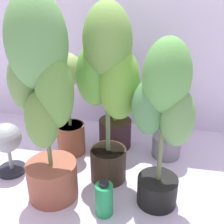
{
  "coord_description": "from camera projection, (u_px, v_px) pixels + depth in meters",
  "views": [
    {
      "loc": [
        0.29,
        -1.27,
        1.1
      ],
      "look_at": [
        0.0,
        0.2,
        0.41
      ],
      "focal_mm": 44.22,
      "sensor_mm": 36.0,
      "label": 1
    }
  ],
  "objects": [
    {
      "name": "potted_plant_back_left",
      "position": [
        67.0,
        103.0,
        1.85
      ],
      "size": [
        0.29,
        0.27,
        0.72
      ],
      "color": "#965237",
      "rests_on": "ground"
    },
    {
      "name": "mylar_back_wall",
      "position": [
        129.0,
        0.0,
        1.99
      ],
      "size": [
        3.2,
        0.01,
        2.0
      ],
      "primitive_type": "cube",
      "color": "silver",
      "rests_on": "ground"
    },
    {
      "name": "potted_plant_front_left",
      "position": [
        43.0,
        96.0,
        1.33
      ],
      "size": [
        0.39,
        0.38,
        1.1
      ],
      "color": "#96503A",
      "rests_on": "ground"
    },
    {
      "name": "ground_plane",
      "position": [
        105.0,
        188.0,
        1.64
      ],
      "size": [
        8.0,
        8.0,
        0.0
      ],
      "primitive_type": "plane",
      "color": "silver",
      "rests_on": "ground"
    },
    {
      "name": "floor_fan",
      "position": [
        7.0,
        142.0,
        1.7
      ],
      "size": [
        0.23,
        0.23,
        0.34
      ],
      "rotation": [
        0.0,
        0.0,
        -1.32
      ],
      "color": "#1F212A",
      "rests_on": "ground"
    },
    {
      "name": "potted_plant_center",
      "position": [
        108.0,
        80.0,
        1.47
      ],
      "size": [
        0.38,
        0.37,
        1.04
      ],
      "color": "#33271A",
      "rests_on": "ground"
    },
    {
      "name": "potted_plant_back_center",
      "position": [
        116.0,
        96.0,
        1.91
      ],
      "size": [
        0.42,
        0.42,
        0.67
      ],
      "color": "#341E22",
      "rests_on": "ground"
    },
    {
      "name": "nutrient_bottle",
      "position": [
        104.0,
        199.0,
        1.42
      ],
      "size": [
        0.09,
        0.09,
        0.2
      ],
      "color": "#1D8B49",
      "rests_on": "ground"
    },
    {
      "name": "potted_plant_back_right",
      "position": [
        168.0,
        107.0,
        1.81
      ],
      "size": [
        0.29,
        0.29,
        0.65
      ],
      "color": "slate",
      "rests_on": "ground"
    },
    {
      "name": "potted_plant_front_right",
      "position": [
        163.0,
        116.0,
        1.32
      ],
      "size": [
        0.36,
        0.27,
        0.91
      ],
      "color": "black",
      "rests_on": "ground"
    }
  ]
}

